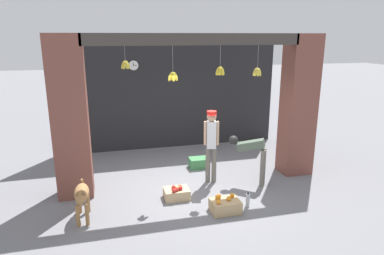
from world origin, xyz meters
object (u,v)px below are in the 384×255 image
object	(u,v)px
dog	(82,195)
produce_box_green	(199,163)
fruit_crate_oranges	(225,205)
fruit_crate_apples	(177,193)
worker_stooping	(253,153)
shopkeeper	(211,141)
water_bottle	(248,200)
wall_clock	(134,65)

from	to	relation	value
dog	produce_box_green	world-z (taller)	dog
fruit_crate_oranges	fruit_crate_apples	bearing A→B (deg)	135.74
fruit_crate_oranges	produce_box_green	world-z (taller)	fruit_crate_oranges
fruit_crate_apples	worker_stooping	bearing A→B (deg)	9.29
worker_stooping	fruit_crate_apples	distance (m)	1.93
dog	shopkeeper	world-z (taller)	shopkeeper
dog	water_bottle	bearing A→B (deg)	84.79
fruit_crate_apples	water_bottle	xyz separation A→B (m)	(1.30, -0.68, 0.02)
fruit_crate_oranges	water_bottle	world-z (taller)	fruit_crate_oranges
shopkeeper	water_bottle	distance (m)	1.61
produce_box_green	wall_clock	bearing A→B (deg)	127.27
shopkeeper	wall_clock	size ratio (longest dim) A/B	5.90
worker_stooping	produce_box_green	xyz separation A→B (m)	(-0.90, 1.27, -0.61)
worker_stooping	wall_clock	world-z (taller)	wall_clock
produce_box_green	water_bottle	world-z (taller)	water_bottle
fruit_crate_apples	water_bottle	bearing A→B (deg)	-27.70
worker_stooping	fruit_crate_oranges	size ratio (longest dim) A/B	2.01
fruit_crate_oranges	produce_box_green	bearing A→B (deg)	87.16
fruit_crate_oranges	wall_clock	size ratio (longest dim) A/B	1.94
fruit_crate_oranges	produce_box_green	size ratio (longest dim) A/B	1.17
fruit_crate_oranges	wall_clock	distance (m)	4.95
water_bottle	produce_box_green	bearing A→B (deg)	99.92
produce_box_green	worker_stooping	bearing A→B (deg)	-54.60
fruit_crate_apples	shopkeeper	bearing A→B (deg)	33.81
dog	produce_box_green	bearing A→B (deg)	125.50
shopkeeper	produce_box_green	xyz separation A→B (m)	(-0.03, 0.94, -0.87)
dog	wall_clock	xyz separation A→B (m)	(1.34, 3.81, 1.99)
shopkeeper	worker_stooping	xyz separation A→B (m)	(0.87, -0.33, -0.25)
produce_box_green	dog	bearing A→B (deg)	-144.17
produce_box_green	water_bottle	size ratio (longest dim) A/B	1.61
wall_clock	dog	bearing A→B (deg)	-109.42
shopkeeper	worker_stooping	distance (m)	0.96
fruit_crate_apples	produce_box_green	size ratio (longest dim) A/B	1.08
water_bottle	wall_clock	size ratio (longest dim) A/B	1.03
dog	fruit_crate_oranges	distance (m)	2.67
produce_box_green	wall_clock	size ratio (longest dim) A/B	1.66
water_bottle	wall_clock	distance (m)	5.03
dog	produce_box_green	distance (m)	3.40
worker_stooping	fruit_crate_apples	size ratio (longest dim) A/B	2.16
produce_box_green	wall_clock	distance (m)	3.29
water_bottle	fruit_crate_apples	bearing A→B (deg)	152.30
fruit_crate_apples	produce_box_green	xyz separation A→B (m)	(0.90, 1.56, 0.01)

